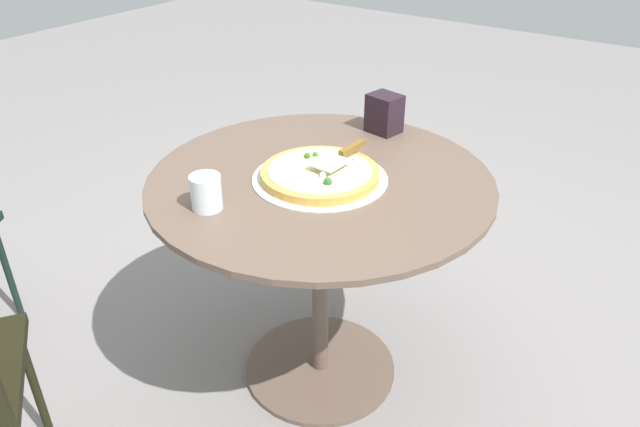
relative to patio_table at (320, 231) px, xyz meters
The scene contains 6 objects.
ground_plane 0.56m from the patio_table, ahead, with size 10.00×10.00×0.00m, color gray.
patio_table is the anchor object (origin of this frame).
pizza_on_tray 0.19m from the patio_table, 60.37° to the right, with size 0.38×0.38×0.05m.
pizza_server 0.24m from the patio_table, 65.03° to the left, with size 0.09×0.21×0.02m.
drinking_cup 0.41m from the patio_table, 114.46° to the right, with size 0.08×0.08×0.09m, color silver.
napkin_dispenser 0.46m from the patio_table, 92.68° to the left, with size 0.10×0.08×0.13m, color black.
Camera 1 is at (0.87, -1.25, 1.52)m, focal length 33.94 mm.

